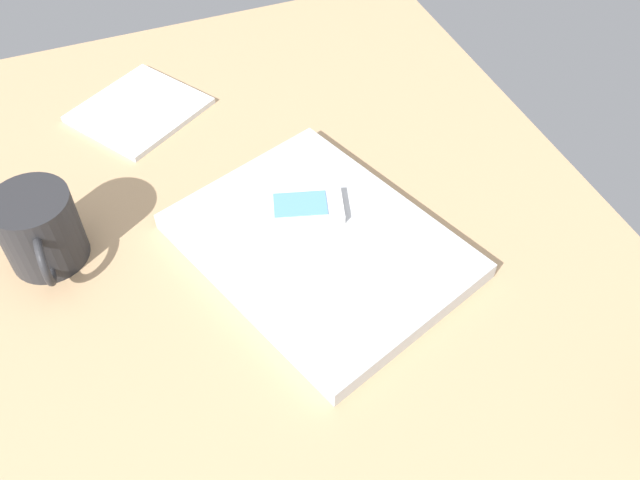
{
  "coord_description": "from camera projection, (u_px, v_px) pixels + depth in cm",
  "views": [
    {
      "loc": [
        40.82,
        -14.2,
        62.47
      ],
      "look_at": [
        -6.64,
        4.48,
        5.0
      ],
      "focal_mm": 38.56,
      "sensor_mm": 36.0,
      "label": 1
    }
  ],
  "objects": [
    {
      "name": "cell_phone_on_laptop",
      "position": [
        300.0,
        208.0,
        0.79
      ],
      "size": [
        7.49,
        10.85,
        1.26
      ],
      "color": "silver",
      "rests_on": "laptop_closed"
    },
    {
      "name": "notepad",
      "position": [
        139.0,
        110.0,
        0.95
      ],
      "size": [
        20.33,
        20.67,
        0.8
      ],
      "primitive_type": "cube",
      "rotation": [
        0.0,
        0.0,
        0.57
      ],
      "color": "white",
      "rests_on": "desk_surface"
    },
    {
      "name": "laptop_closed",
      "position": [
        320.0,
        245.0,
        0.78
      ],
      "size": [
        37.36,
        33.05,
        2.13
      ],
      "primitive_type": "cube",
      "rotation": [
        0.0,
        0.0,
        0.35
      ],
      "color": "#B7BABC",
      "rests_on": "desk_surface"
    },
    {
      "name": "coffee_mug",
      "position": [
        40.0,
        230.0,
        0.75
      ],
      "size": [
        11.94,
        8.63,
        8.87
      ],
      "color": "#262628",
      "rests_on": "desk_surface"
    },
    {
      "name": "desk_surface",
      "position": [
        304.0,
        315.0,
        0.74
      ],
      "size": [
        120.0,
        80.0,
        3.0
      ],
      "primitive_type": "cube",
      "color": "tan",
      "rests_on": "ground"
    }
  ]
}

